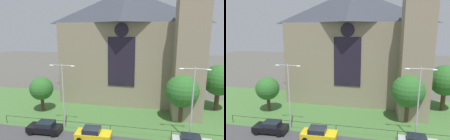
{
  "view_description": "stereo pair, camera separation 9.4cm",
  "coord_description": "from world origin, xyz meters",
  "views": [
    {
      "loc": [
        6.04,
        -19.64,
        12.67
      ],
      "look_at": [
        0.57,
        8.0,
        7.02
      ],
      "focal_mm": 31.5,
      "sensor_mm": 36.0,
      "label": 1
    },
    {
      "loc": [
        6.13,
        -19.62,
        12.67
      ],
      "look_at": [
        0.57,
        8.0,
        7.02
      ],
      "focal_mm": 31.5,
      "sensor_mm": 36.0,
      "label": 2
    }
  ],
  "objects": [
    {
      "name": "ground",
      "position": [
        0.0,
        10.0,
        0.0
      ],
      "size": [
        160.0,
        160.0,
        0.0
      ],
      "primitive_type": "plane",
      "color": "#56544C"
    },
    {
      "name": "grass_verge",
      "position": [
        0.0,
        8.0,
        0.0
      ],
      "size": [
        120.0,
        20.0,
        0.01
      ],
      "primitive_type": "cube",
      "color": "#477538",
      "rests_on": "ground"
    },
    {
      "name": "church_building",
      "position": [
        2.2,
        16.81,
        10.27
      ],
      "size": [
        23.2,
        16.2,
        26.0
      ],
      "color": "gray",
      "rests_on": "ground"
    },
    {
      "name": "iron_railing",
      "position": [
        1.42,
        2.5,
        0.97
      ],
      "size": [
        29.58,
        0.07,
        1.13
      ],
      "color": "black",
      "rests_on": "ground"
    },
    {
      "name": "tree_right_far",
      "position": [
        16.73,
        12.99,
        4.97
      ],
      "size": [
        4.83,
        4.83,
        7.43
      ],
      "color": "#4C3823",
      "rests_on": "ground"
    },
    {
      "name": "tree_right_near",
      "position": [
        10.46,
        7.61,
        4.51
      ],
      "size": [
        4.5,
        4.5,
        6.81
      ],
      "color": "#4C3823",
      "rests_on": "ground"
    },
    {
      "name": "tree_left_near",
      "position": [
        -10.55,
        7.22,
        3.74
      ],
      "size": [
        3.6,
        3.6,
        5.58
      ],
      "color": "#423021",
      "rests_on": "ground"
    },
    {
      "name": "streetlamp_near",
      "position": [
        -4.61,
        2.4,
        5.49
      ],
      "size": [
        3.37,
        0.26,
        8.7
      ],
      "color": "#B2B2B7",
      "rests_on": "ground"
    },
    {
      "name": "streetlamp_far",
      "position": [
        10.8,
        2.4,
        5.57
      ],
      "size": [
        3.37,
        0.26,
        8.84
      ],
      "color": "#B2B2B7",
      "rests_on": "ground"
    },
    {
      "name": "parked_car_black",
      "position": [
        -6.66,
        1.08,
        0.74
      ],
      "size": [
        4.28,
        2.18,
        1.51
      ],
      "rotation": [
        0.0,
        0.0,
        3.19
      ],
      "color": "black",
      "rests_on": "ground"
    },
    {
      "name": "parked_car_yellow",
      "position": [
        -0.27,
        0.7,
        0.74
      ],
      "size": [
        4.27,
        2.17,
        1.51
      ],
      "rotation": [
        0.0,
        0.0,
        0.04
      ],
      "color": "gold",
      "rests_on": "ground"
    }
  ]
}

